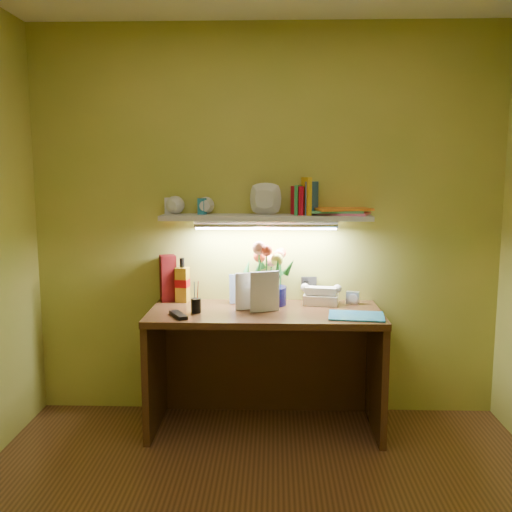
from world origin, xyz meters
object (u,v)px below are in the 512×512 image
(flower_bouquet, at_px, (269,273))
(desk_clock, at_px, (353,298))
(whisky_bottle, at_px, (182,280))
(desk, at_px, (265,370))
(telephone, at_px, (321,294))

(flower_bouquet, distance_m, desk_clock, 0.56)
(desk_clock, relative_size, whisky_bottle, 0.28)
(desk, relative_size, telephone, 6.54)
(telephone, xyz_separation_m, desk_clock, (0.20, 0.01, -0.02))
(telephone, relative_size, whisky_bottle, 0.75)
(telephone, bearing_deg, whisky_bottle, -173.28)
(flower_bouquet, height_order, whisky_bottle, flower_bouquet)
(telephone, bearing_deg, desk, -143.24)
(telephone, distance_m, whisky_bottle, 0.89)
(desk, relative_size, whisky_bottle, 4.91)
(desk, bearing_deg, desk_clock, 19.26)
(telephone, bearing_deg, desk_clock, 11.98)
(telephone, xyz_separation_m, whisky_bottle, (-0.89, 0.04, 0.08))
(flower_bouquet, xyz_separation_m, whisky_bottle, (-0.55, 0.06, -0.06))
(desk, bearing_deg, whisky_bottle, 157.57)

